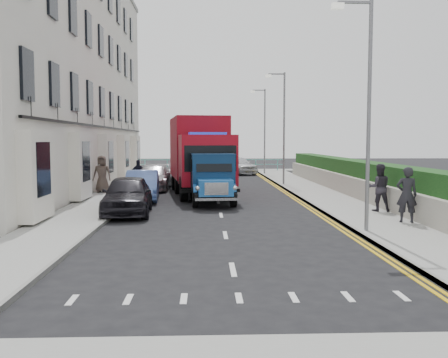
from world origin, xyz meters
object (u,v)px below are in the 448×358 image
Objects in this scene: bedford_lorry at (213,182)px; parked_car_front at (128,195)px; lamp_mid at (282,122)px; red_lorry at (200,153)px; lamp_far at (263,126)px; pedestrian_east_near at (407,195)px; lamp_near at (365,102)px.

parked_car_front is (-3.34, -2.56, -0.27)m from bedford_lorry.
lamp_mid is 0.87× the size of red_lorry.
lamp_far is at bearing 66.58° from parked_car_front.
lamp_far is 3.76× the size of pedestrian_east_near.
lamp_near is 3.76× the size of pedestrian_east_near.
pedestrian_east_near is at bearing 36.10° from lamp_near.
bedford_lorry is 0.60× the size of red_lorry.
pedestrian_east_near is (9.70, -3.03, 0.30)m from parked_car_front.
lamp_far reaches higher than red_lorry.
parked_car_front is at bearing -4.86° from pedestrian_east_near.
bedford_lorry is at bearing -89.60° from red_lorry.
lamp_near is at bearing -33.25° from parked_car_front.
lamp_far is at bearing 90.00° from lamp_near.
lamp_mid is 6.98m from red_lorry.
lamp_mid is at bearing 60.17° from bedford_lorry.
pedestrian_east_near is at bearing -62.86° from red_lorry.
pedestrian_east_near is at bearing -85.53° from lamp_far.
lamp_mid is 15.02m from pedestrian_east_near.
lamp_near is 16.00m from lamp_mid.
lamp_mid reaches higher than pedestrian_east_near.
parked_car_front is at bearing -123.90° from lamp_mid.
pedestrian_east_near reaches higher than parked_car_front.
lamp_mid reaches higher than bedford_lorry.
pedestrian_east_near is (6.36, -5.58, 0.02)m from bedford_lorry.
red_lorry reaches higher than pedestrian_east_near.
lamp_far is 19.75m from bedford_lorry.
lamp_far reaches higher than parked_car_front.
red_lorry is at bearing 113.65° from lamp_near.
red_lorry is 1.82× the size of parked_car_front.
parked_car_front is (-2.72, -7.13, -1.41)m from red_lorry.
lamp_far is 15.41m from red_lorry.
pedestrian_east_near is at bearing -44.90° from bedford_lorry.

